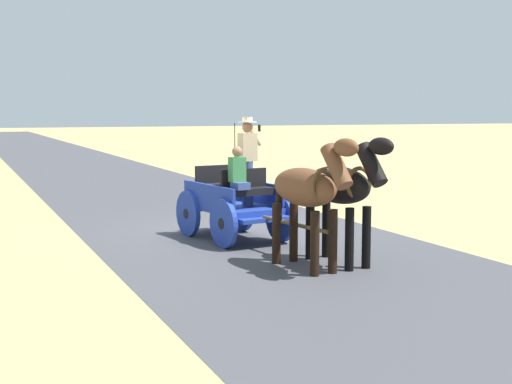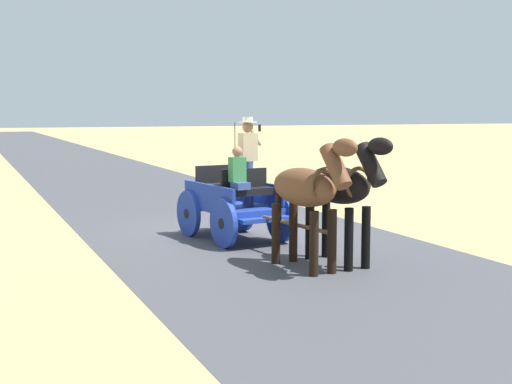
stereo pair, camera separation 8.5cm
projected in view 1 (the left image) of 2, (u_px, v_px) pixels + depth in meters
ground_plane at (230, 231)px, 15.49m from camera, size 200.00×200.00×0.00m
road_surface at (230, 231)px, 15.49m from camera, size 6.34×160.00×0.01m
horse_drawn_carriage at (235, 200)px, 14.37m from camera, size 1.75×4.51×2.50m
horse_near_side at (342, 188)px, 11.93m from camera, size 0.80×2.15×2.21m
horse_off_side at (308, 191)px, 11.56m from camera, size 0.80×2.15×2.21m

